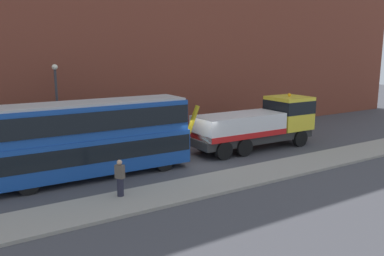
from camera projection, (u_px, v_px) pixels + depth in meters
The scene contains 7 objects.
ground_plane at pixel (192, 162), 24.45m from camera, with size 120.00×120.00×0.00m, color #424247.
near_kerb at pixel (235, 179), 20.96m from camera, with size 60.00×2.80×0.15m, color gray.
building_facade at pixel (134, 31), 29.46m from camera, with size 60.00×1.50×16.00m.
recovery_tow_truck at pixel (259, 123), 27.41m from camera, with size 10.16×2.77×3.67m.
double_decker_bus at pixel (89, 136), 21.07m from camera, with size 11.08×2.72×4.06m.
pedestrian_onlooker at pixel (120, 178), 18.15m from camera, with size 0.43×0.48×1.71m.
street_lamp at pixel (57, 102), 25.16m from camera, with size 0.36×0.36×5.83m.
Camera 1 is at (-12.64, -19.92, 6.74)m, focal length 37.53 mm.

